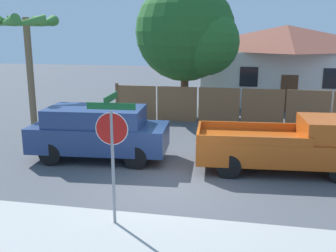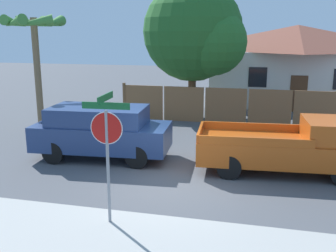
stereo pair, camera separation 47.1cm
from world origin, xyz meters
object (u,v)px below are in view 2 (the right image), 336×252
at_px(orange_pickup, 291,147).
at_px(red_suv, 101,130).
at_px(house, 296,63).
at_px(oak_tree, 197,34).
at_px(palm_tree, 35,33).
at_px(stop_sign, 107,137).

bearing_deg(orange_pickup, red_suv, 175.94).
height_order(house, orange_pickup, house).
bearing_deg(oak_tree, orange_pickup, -60.69).
relative_size(palm_tree, stop_sign, 1.67).
xyz_separation_m(oak_tree, orange_pickup, (4.28, -7.62, -3.37)).
bearing_deg(stop_sign, house, 70.40).
distance_m(oak_tree, stop_sign, 12.24).
xyz_separation_m(palm_tree, stop_sign, (6.12, -7.29, -2.22)).
height_order(house, red_suv, house).
bearing_deg(palm_tree, oak_tree, 37.99).
relative_size(house, red_suv, 2.25).
bearing_deg(red_suv, palm_tree, 140.48).
bearing_deg(palm_tree, stop_sign, -49.96).
bearing_deg(red_suv, oak_tree, 71.04).
xyz_separation_m(house, red_suv, (-7.24, -13.54, -1.46)).
xyz_separation_m(palm_tree, red_suv, (4.08, -2.89, -3.28)).
height_order(house, oak_tree, oak_tree).
height_order(red_suv, orange_pickup, red_suv).
bearing_deg(orange_pickup, house, 81.68).
distance_m(red_suv, orange_pickup, 6.28).
bearing_deg(stop_sign, orange_pickup, 42.78).
xyz_separation_m(palm_tree, orange_pickup, (10.36, -2.86, -3.42)).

